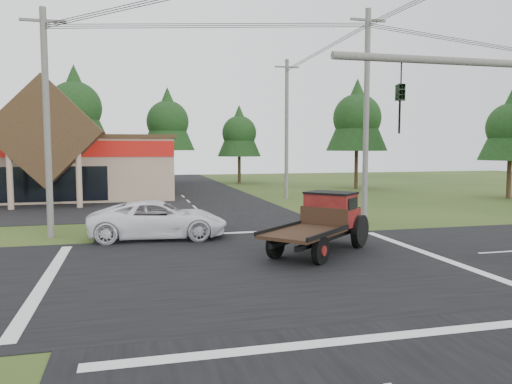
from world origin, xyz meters
name	(u,v)px	position (x,y,z in m)	size (l,w,h in m)	color
ground	(259,267)	(0.00, 0.00, 0.00)	(120.00, 120.00, 0.00)	#2B4217
road_ns	(259,267)	(0.00, 0.00, 0.01)	(12.00, 120.00, 0.02)	black
road_ew	(259,267)	(0.00, 0.00, 0.01)	(120.00, 12.00, 0.02)	black
utility_pole_nw	(47,122)	(-8.00, 8.00, 5.39)	(2.00, 0.30, 10.50)	#595651
utility_pole_ne	(366,116)	(8.00, 8.00, 5.89)	(2.00, 0.30, 11.50)	#595651
utility_pole_n	(287,128)	(8.00, 22.00, 5.74)	(2.00, 0.30, 11.20)	#595651
tree_row_c	(75,105)	(-10.00, 41.00, 8.72)	(7.28, 7.28, 13.13)	#332316
tree_row_d	(168,120)	(0.00, 42.00, 7.38)	(6.16, 6.16, 11.11)	#332316
tree_row_e	(239,131)	(8.00, 40.00, 6.03)	(5.04, 5.04, 9.09)	#332316
tree_side_ne	(357,116)	(18.00, 30.00, 7.38)	(6.16, 6.16, 11.11)	#332316
tree_side_e_near	(511,125)	(26.00, 18.00, 6.03)	(5.04, 5.04, 9.09)	#332316
antique_flatbed_truck	(318,223)	(2.83, 1.66, 1.21)	(2.21, 5.79, 2.42)	#510B10
white_pickup	(159,220)	(-3.11, 6.63, 0.87)	(2.90, 6.29, 1.75)	white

